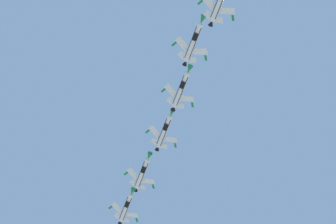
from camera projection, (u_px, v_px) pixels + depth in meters
The scene contains 5 objects.
fighter_jet_left_wing at pixel (194, 41), 178.41m from camera, with size 9.93×15.55×4.68m.
fighter_jet_right_wing at pixel (181, 89), 188.34m from camera, with size 9.66×15.55×5.01m.
fighter_jet_left_outer at pixel (165, 130), 197.37m from camera, with size 9.69×15.55×4.98m.
fighter_jet_right_outer at pixel (143, 173), 203.72m from camera, with size 9.85×15.55×4.80m.
fighter_jet_trail_slot at pixel (126, 207), 211.65m from camera, with size 9.87×15.55×4.77m.
Camera 1 is at (0.16, 1.78, 1.65)m, focal length 70.95 mm.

